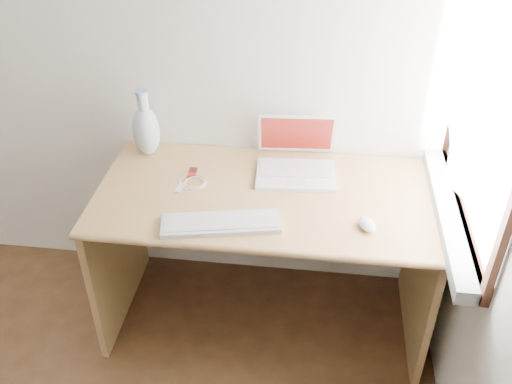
# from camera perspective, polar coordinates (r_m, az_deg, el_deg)

# --- Properties ---
(back_wall) EXTENTS (3.50, 0.04, 2.60)m
(back_wall) POSITION_cam_1_polar(r_m,az_deg,el_deg) (2.76, -18.46, 14.86)
(back_wall) COLOR white
(back_wall) RESTS_ON floor
(window) EXTENTS (0.11, 0.99, 1.10)m
(window) POSITION_cam_1_polar(r_m,az_deg,el_deg) (2.18, 21.76, 8.18)
(window) COLOR white
(window) RESTS_ON right_wall
(desk) EXTENTS (1.46, 0.73, 0.77)m
(desk) POSITION_cam_1_polar(r_m,az_deg,el_deg) (2.65, 1.10, -2.94)
(desk) COLOR tan
(desk) RESTS_ON floor
(laptop) EXTENTS (0.37, 0.31, 0.24)m
(laptop) POSITION_cam_1_polar(r_m,az_deg,el_deg) (2.57, 4.10, 3.16)
(laptop) COLOR white
(laptop) RESTS_ON desk
(external_keyboard) EXTENTS (0.49, 0.23, 0.02)m
(external_keyboard) POSITION_cam_1_polar(r_m,az_deg,el_deg) (2.26, -3.54, -3.13)
(external_keyboard) COLOR silver
(external_keyboard) RESTS_ON desk
(mouse) EXTENTS (0.09, 0.12, 0.04)m
(mouse) POSITION_cam_1_polar(r_m,az_deg,el_deg) (2.28, 11.05, -3.18)
(mouse) COLOR white
(mouse) RESTS_ON desk
(ipod) EXTENTS (0.04, 0.08, 0.01)m
(ipod) POSITION_cam_1_polar(r_m,az_deg,el_deg) (2.59, -6.37, 1.95)
(ipod) COLOR #A61C0B
(ipod) RESTS_ON desk
(cable_coil) EXTENTS (0.15, 0.15, 0.01)m
(cable_coil) POSITION_cam_1_polar(r_m,az_deg,el_deg) (2.52, -6.31, 1.00)
(cable_coil) COLOR silver
(cable_coil) RESTS_ON desk
(remote) EXTENTS (0.04, 0.08, 0.01)m
(remote) POSITION_cam_1_polar(r_m,az_deg,el_deg) (2.49, -7.62, 0.42)
(remote) COLOR silver
(remote) RESTS_ON desk
(vase) EXTENTS (0.13, 0.13, 0.33)m
(vase) POSITION_cam_1_polar(r_m,az_deg,el_deg) (2.70, -10.95, 6.21)
(vase) COLOR silver
(vase) RESTS_ON desk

